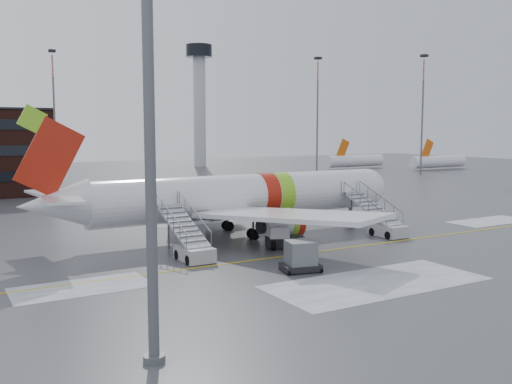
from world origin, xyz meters
TOP-DOWN VIEW (x-y plane):
  - ground at (0.00, 0.00)m, footprint 260.00×260.00m
  - airliner at (-6.12, 8.30)m, footprint 35.03×32.97m
  - airstair_fwd at (5.16, 1.76)m, footprint 2.05×7.70m
  - airstair_aft at (-13.32, 1.76)m, footprint 2.05×7.70m
  - pushback_tug at (-5.46, 1.54)m, footprint 3.46×3.10m
  - uld_container at (-8.46, -5.29)m, footprint 2.84×2.33m
  - control_tower at (30.00, 95.00)m, footprint 6.40×6.40m
  - light_mast_far_ne at (42.00, 62.00)m, footprint 1.20×1.20m
  - light_mast_far_n at (-8.00, 78.00)m, footprint 1.20×1.20m
  - light_mast_far_e at (58.00, 48.00)m, footprint 1.20×1.20m
  - distant_aircraft at (62.50, 64.00)m, footprint 35.00×18.00m

SIDE VIEW (x-z plane):
  - ground at x=0.00m, z-range 0.00..0.00m
  - distant_aircraft at x=62.50m, z-range -4.00..4.00m
  - pushback_tug at x=-5.46m, z-range -0.10..1.65m
  - uld_container at x=-8.46m, z-range -0.07..1.97m
  - airstair_fwd at x=5.16m, z-range -0.68..2.81m
  - airstair_aft at x=-13.32m, z-range -0.68..2.81m
  - airliner at x=-6.12m, z-range -2.17..9.01m
  - light_mast_far_ne at x=42.00m, z-range 1.71..25.96m
  - light_mast_far_n at x=-8.00m, z-range 1.71..25.96m
  - light_mast_far_e at x=58.00m, z-range 1.71..25.96m
  - control_tower at x=30.00m, z-range 3.75..33.75m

